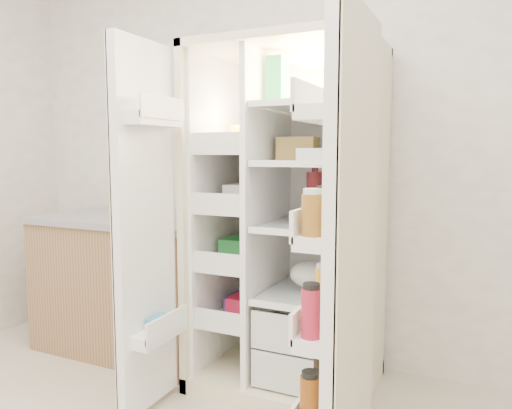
% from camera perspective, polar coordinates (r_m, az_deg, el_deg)
% --- Properties ---
extents(wall_back, '(4.00, 0.02, 2.70)m').
position_cam_1_polar(wall_back, '(2.94, 5.06, 8.04)').
color(wall_back, white).
rests_on(wall_back, floor).
extents(refrigerator, '(0.92, 0.70, 1.80)m').
position_cam_1_polar(refrigerator, '(2.63, 4.48, -5.00)').
color(refrigerator, beige).
rests_on(refrigerator, floor).
extents(freezer_door, '(0.15, 0.40, 1.72)m').
position_cam_1_polar(freezer_door, '(2.33, -12.88, -2.91)').
color(freezer_door, white).
rests_on(freezer_door, floor).
extents(fridge_door, '(0.17, 0.58, 1.72)m').
position_cam_1_polar(fridge_door, '(1.81, 10.61, -6.24)').
color(fridge_door, white).
rests_on(fridge_door, floor).
extents(kitchen_counter, '(1.17, 0.62, 0.85)m').
position_cam_1_polar(kitchen_counter, '(3.21, -14.72, -8.93)').
color(kitchen_counter, '#99744C').
rests_on(kitchen_counter, floor).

